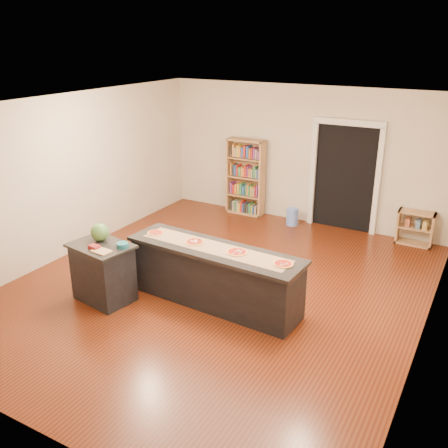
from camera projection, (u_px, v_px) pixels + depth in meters
The scene contains 16 objects.
room at pixel (217, 203), 7.31m from camera, with size 6.00×7.00×2.80m.
doorway at pixel (345, 171), 9.79m from camera, with size 1.40×0.09×2.21m.
kitchen_island at pixel (215, 276), 7.21m from camera, with size 2.66×0.72×0.88m.
side_counter at pixel (103, 272), 7.32m from camera, with size 0.89×0.65×0.88m.
bookshelf at pixel (246, 177), 10.76m from camera, with size 0.82×0.29×1.65m, color tan.
low_shelf at pixel (415, 228), 9.31m from camera, with size 0.65×0.28×0.65m, color tan.
waste_bin at pixel (292, 217), 10.32m from camera, with size 0.24×0.24×0.36m, color #668DE4.
kraft_paper at pixel (215, 248), 7.07m from camera, with size 2.31×0.42×0.00m, color #946E4C.
watermelon at pixel (100, 232), 7.26m from camera, with size 0.27×0.27×0.27m, color #144214.
cutting_board at pixel (101, 251), 6.93m from camera, with size 0.28×0.19×0.02m, color tan.
package_red at pixel (94, 247), 7.02m from camera, with size 0.15×0.11×0.05m, color maroon.
package_teal at pixel (123, 245), 7.07m from camera, with size 0.17×0.17×0.06m, color #195966.
pizza_a at pixel (155, 233), 7.57m from camera, with size 0.25×0.25×0.02m.
pizza_b at pixel (195, 242), 7.24m from camera, with size 0.29×0.29×0.02m.
pizza_c at pixel (237, 252), 6.90m from camera, with size 0.31×0.31×0.02m.
pizza_d at pixel (283, 264), 6.55m from camera, with size 0.28×0.28×0.02m.
Camera 1 is at (3.48, -6.00, 3.72)m, focal length 40.00 mm.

